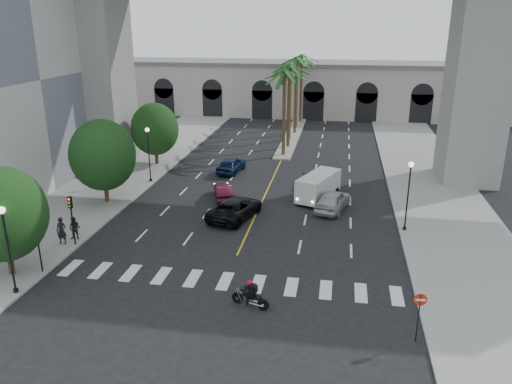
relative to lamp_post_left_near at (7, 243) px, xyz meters
name	(u,v)px	position (x,y,z in m)	size (l,w,h in m)	color
ground	(230,269)	(11.40, 5.00, -3.22)	(140.00, 140.00, 0.00)	black
sidewalk_left	(111,183)	(-3.60, 20.00, -3.15)	(8.00, 100.00, 0.15)	gray
sidewalk_right	(439,201)	(26.40, 20.00, -3.15)	(8.00, 100.00, 0.15)	gray
median	(292,136)	(11.40, 43.00, -3.12)	(2.00, 24.00, 0.20)	gray
pier_building	(303,88)	(11.40, 60.00, 1.04)	(71.00, 10.50, 8.50)	#B4ADA2
palm_a	(285,75)	(11.40, 33.00, 5.88)	(3.20, 3.20, 10.30)	#47331E
palm_b	(290,69)	(11.50, 37.00, 6.15)	(3.20, 3.20, 10.60)	#47331E
palm_c	(290,70)	(11.20, 41.00, 5.69)	(3.20, 3.20, 10.10)	#47331E
palm_d	(296,61)	(11.55, 45.00, 6.43)	(3.20, 3.20, 10.90)	#47331E
palm_e	(297,63)	(11.30, 49.00, 5.97)	(3.20, 3.20, 10.40)	#47331E
palm_f	(302,58)	(11.60, 53.00, 6.24)	(3.20, 3.20, 10.70)	#47331E
street_tree_near	(2,214)	(-1.60, 2.00, 0.80)	(5.20, 5.20, 6.89)	#382616
street_tree_mid	(103,155)	(-1.60, 15.00, 0.99)	(5.44, 5.44, 7.21)	#382616
street_tree_far	(155,129)	(-1.60, 27.00, 0.68)	(5.04, 5.04, 6.68)	#382616
lamp_post_left_near	(7,243)	(0.00, 0.00, 0.00)	(0.40, 0.40, 5.35)	black
lamp_post_left_far	(149,150)	(0.00, 21.00, 0.00)	(0.40, 0.40, 5.35)	black
lamp_post_right	(408,190)	(22.80, 13.00, 0.00)	(0.40, 0.40, 5.35)	black
traffic_signal_near	(37,236)	(0.10, 2.50, -0.71)	(0.25, 0.18, 3.65)	black
traffic_signal_far	(71,212)	(0.10, 6.50, -0.71)	(0.25, 0.18, 3.65)	black
motorcycle_rider	(251,295)	(13.46, 0.98, -2.49)	(2.18, 0.84, 1.62)	black
car_a	(333,200)	(17.43, 16.56, -2.38)	(1.98, 4.93, 1.68)	#AAA9AE
car_b	(223,191)	(7.93, 17.76, -2.56)	(1.41, 4.04, 1.33)	#410D1F
car_c	(235,208)	(9.90, 13.53, -2.42)	(2.65, 5.75, 1.60)	black
car_d	(319,178)	(15.99, 22.61, -2.42)	(2.25, 5.54, 1.61)	slate
car_e	(231,165)	(6.93, 25.62, -2.43)	(1.88, 4.66, 1.59)	#0D1E3F
cargo_van	(318,186)	(16.10, 18.84, -1.95)	(3.77, 5.69, 2.27)	silver
pedestrian_a	(62,231)	(-0.79, 6.47, -2.11)	(0.70, 0.46, 1.92)	black
pedestrian_b	(75,228)	(-0.29, 7.29, -2.24)	(0.81, 0.63, 1.66)	black
do_not_enter_sign	(420,307)	(21.90, -0.68, -1.31)	(0.64, 0.09, 2.63)	black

